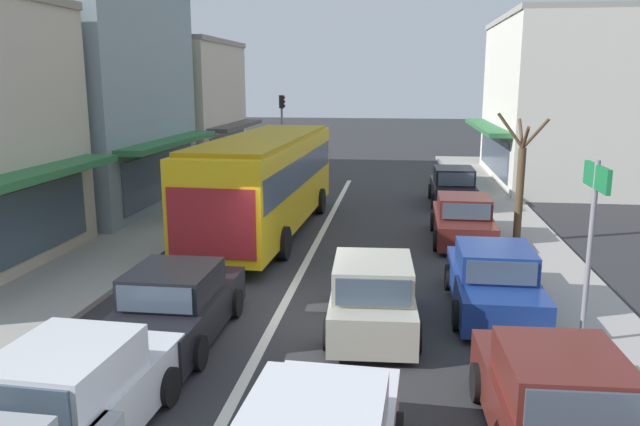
# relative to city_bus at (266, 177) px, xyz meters

# --- Properties ---
(ground_plane) EXTENTS (140.00, 140.00, 0.00)m
(ground_plane) POSITION_rel_city_bus_xyz_m (1.81, -6.67, -1.88)
(ground_plane) COLOR #2D2D30
(lane_centre_line) EXTENTS (0.20, 28.00, 0.01)m
(lane_centre_line) POSITION_rel_city_bus_xyz_m (1.81, -2.67, -1.88)
(lane_centre_line) COLOR silver
(lane_centre_line) RESTS_ON ground
(sidewalk_left) EXTENTS (5.20, 44.00, 0.14)m
(sidewalk_left) POSITION_rel_city_bus_xyz_m (-4.99, -0.67, -1.81)
(sidewalk_left) COLOR #A39E96
(sidewalk_left) RESTS_ON ground
(kerb_right) EXTENTS (2.80, 44.00, 0.12)m
(kerb_right) POSITION_rel_city_bus_xyz_m (8.01, -0.67, -1.82)
(kerb_right) COLOR #A39E96
(kerb_right) RESTS_ON ground
(shopfront_mid_block) EXTENTS (8.31, 8.61, 8.60)m
(shopfront_mid_block) POSITION_rel_city_bus_xyz_m (-8.37, 2.95, 2.41)
(shopfront_mid_block) COLOR #84939E
(shopfront_mid_block) RESTS_ON ground
(shopfront_far_end) EXTENTS (8.88, 7.79, 6.96)m
(shopfront_far_end) POSITION_rel_city_bus_xyz_m (-8.37, 11.48, 1.60)
(shopfront_far_end) COLOR beige
(shopfront_far_end) RESTS_ON ground
(building_right_far) EXTENTS (9.69, 11.19, 7.98)m
(building_right_far) POSITION_rel_city_bus_xyz_m (13.29, 12.24, 2.10)
(building_right_far) COLOR silver
(building_right_far) RESTS_ON ground
(city_bus) EXTENTS (3.03, 10.94, 3.23)m
(city_bus) POSITION_rel_city_bus_xyz_m (0.00, 0.00, 0.00)
(city_bus) COLOR yellow
(city_bus) RESTS_ON ground
(hatchback_queue_far_back) EXTENTS (1.95, 3.77, 1.54)m
(hatchback_queue_far_back) POSITION_rel_city_bus_xyz_m (-0.03, -12.36, -1.17)
(hatchback_queue_far_back) COLOR silver
(hatchback_queue_far_back) RESTS_ON ground
(sedan_behind_bus_near) EXTENTS (1.90, 4.20, 1.47)m
(sedan_behind_bus_near) POSITION_rel_city_bus_xyz_m (0.06, -8.71, -1.22)
(sedan_behind_bus_near) COLOR black
(sedan_behind_bus_near) RESTS_ON ground
(hatchback_adjacent_lane_lead) EXTENTS (1.95, 3.77, 1.54)m
(hatchback_adjacent_lane_lead) POSITION_rel_city_bus_xyz_m (3.86, -7.79, -1.17)
(hatchback_adjacent_lane_lead) COLOR #B7B29E
(hatchback_adjacent_lane_lead) RESTS_ON ground
(parked_sedan_kerb_front) EXTENTS (2.01, 4.26, 1.47)m
(parked_sedan_kerb_front) POSITION_rel_city_bus_xyz_m (6.57, -11.69, -1.22)
(parked_sedan_kerb_front) COLOR #561E19
(parked_sedan_kerb_front) RESTS_ON ground
(parked_sedan_kerb_second) EXTENTS (1.92, 4.21, 1.47)m
(parked_sedan_kerb_second) POSITION_rel_city_bus_xyz_m (6.45, -6.31, -1.22)
(parked_sedan_kerb_second) COLOR navy
(parked_sedan_kerb_second) RESTS_ON ground
(parked_sedan_kerb_third) EXTENTS (1.93, 4.22, 1.47)m
(parked_sedan_kerb_third) POSITION_rel_city_bus_xyz_m (6.35, -0.25, -1.22)
(parked_sedan_kerb_third) COLOR #561E19
(parked_sedan_kerb_third) RESTS_ON ground
(parked_hatchback_kerb_rear) EXTENTS (1.85, 3.72, 1.54)m
(parked_hatchback_kerb_rear) POSITION_rel_city_bus_xyz_m (6.50, 5.79, -1.17)
(parked_hatchback_kerb_rear) COLOR black
(parked_hatchback_kerb_rear) RESTS_ON ground
(traffic_light_downstreet) EXTENTS (0.33, 0.24, 4.20)m
(traffic_light_downstreet) POSITION_rel_city_bus_xyz_m (-1.99, 13.25, 0.97)
(traffic_light_downstreet) COLOR gray
(traffic_light_downstreet) RESTS_ON ground
(directional_road_sign) EXTENTS (0.10, 1.40, 3.60)m
(directional_road_sign) POSITION_rel_city_bus_xyz_m (7.86, -8.14, 0.80)
(directional_road_sign) COLOR gray
(directional_road_sign) RESTS_ON ground
(street_tree_right) EXTENTS (1.58, 1.58, 4.03)m
(street_tree_right) POSITION_rel_city_bus_xyz_m (8.05, -0.05, 0.00)
(street_tree_right) COLOR brown
(street_tree_right) RESTS_ON ground
(pedestrian_with_handbag_near) EXTENTS (0.66, 0.39, 1.63)m
(pedestrian_with_handbag_near) POSITION_rel_city_bus_xyz_m (-2.92, 2.56, -0.81)
(pedestrian_with_handbag_near) COLOR #4C4742
(pedestrian_with_handbag_near) RESTS_ON sidewalk_left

